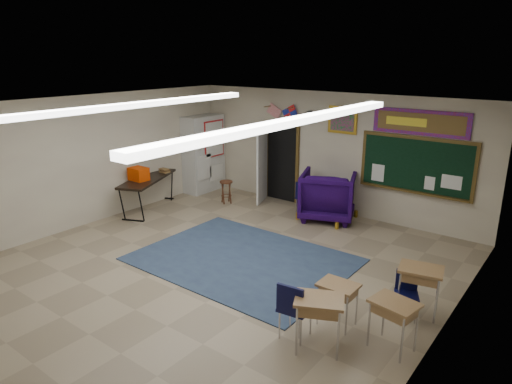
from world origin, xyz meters
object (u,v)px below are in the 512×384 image
Objects in this scene: student_desk_front_right at (419,288)px; folding_table at (148,192)px; wooden_stool at (226,192)px; student_desk_front_left at (337,302)px; wingback_armchair at (328,195)px.

folding_table is at bearing 161.90° from student_desk_front_right.
wooden_stool is (1.24, 1.63, -0.15)m from folding_table.
wingback_armchair is at bearing 120.50° from student_desk_front_left.
student_desk_front_left is 0.87× the size of student_desk_front_right.
wooden_stool is (-5.96, 2.36, -0.11)m from student_desk_front_right.
wingback_armchair reaches higher than student_desk_front_left.
wingback_armchair is 4.64m from student_desk_front_left.
folding_table is 3.53× the size of wooden_stool.
wooden_stool is at bearing 146.27° from student_desk_front_left.
student_desk_front_right reaches higher than student_desk_front_left.
student_desk_front_left is 0.31× the size of folding_table.
student_desk_front_left is at bearing -39.95° from folding_table.
wingback_armchair reaches higher than wooden_stool.
folding_table is (-7.21, 0.73, 0.03)m from student_desk_front_right.
student_desk_front_left is (2.36, -3.99, -0.21)m from wingback_armchair.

